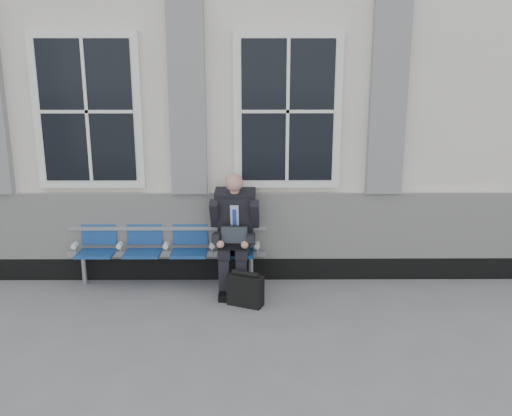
{
  "coord_description": "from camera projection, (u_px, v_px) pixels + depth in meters",
  "views": [
    {
      "loc": [
        -0.09,
        -5.75,
        2.92
      ],
      "look_at": [
        -0.05,
        0.9,
        1.14
      ],
      "focal_mm": 40.0,
      "sensor_mm": 36.0,
      "label": 1
    }
  ],
  "objects": [
    {
      "name": "ground",
      "position": [
        261.0,
        328.0,
        6.31
      ],
      "size": [
        70.0,
        70.0,
        0.0
      ],
      "primitive_type": "plane",
      "color": "slate",
      "rests_on": "ground"
    },
    {
      "name": "briefcase",
      "position": [
        245.0,
        290.0,
        6.85
      ],
      "size": [
        0.46,
        0.33,
        0.44
      ],
      "color": "black",
      "rests_on": "ground"
    },
    {
      "name": "station_building",
      "position": [
        257.0,
        101.0,
        9.09
      ],
      "size": [
        14.4,
        4.4,
        4.49
      ],
      "color": "silver",
      "rests_on": "ground"
    },
    {
      "name": "businessman",
      "position": [
        235.0,
        228.0,
        7.24
      ],
      "size": [
        0.64,
        0.85,
        1.51
      ],
      "color": "black",
      "rests_on": "ground"
    },
    {
      "name": "bench",
      "position": [
        167.0,
        243.0,
        7.44
      ],
      "size": [
        2.6,
        0.47,
        0.91
      ],
      "color": "#9EA0A3",
      "rests_on": "ground"
    }
  ]
}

